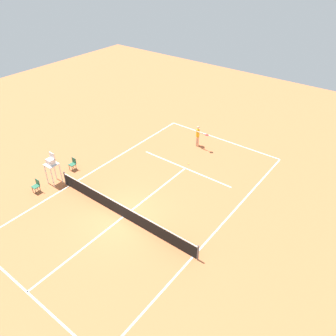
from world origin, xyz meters
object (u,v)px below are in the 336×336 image
(umpire_chair, at_px, (51,164))
(courtside_chair_near, at_px, (36,185))
(tennis_ball, at_px, (188,164))
(player_serving, at_px, (198,134))
(courtside_chair_mid, at_px, (73,163))

(umpire_chair, xyz_separation_m, courtside_chair_near, (0.14, 1.38, -1.07))
(tennis_ball, bearing_deg, player_serving, -70.45)
(courtside_chair_near, bearing_deg, umpire_chair, -95.97)
(tennis_ball, bearing_deg, courtside_chair_near, 55.23)
(tennis_ball, distance_m, courtside_chair_near, 11.06)
(umpire_chair, bearing_deg, courtside_chair_mid, -80.64)
(player_serving, xyz_separation_m, umpire_chair, (5.17, 10.48, 0.52))
(tennis_ball, height_order, courtside_chair_mid, courtside_chair_mid)
(umpire_chair, distance_m, courtside_chair_mid, 2.19)
(player_serving, relative_size, tennis_ball, 26.64)
(umpire_chair, distance_m, courtside_chair_near, 1.75)
(player_serving, distance_m, umpire_chair, 11.70)
(player_serving, distance_m, tennis_ball, 3.13)
(tennis_ball, xyz_separation_m, courtside_chair_near, (6.30, 9.07, 0.50))
(tennis_ball, height_order, courtside_chair_near, courtside_chair_near)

